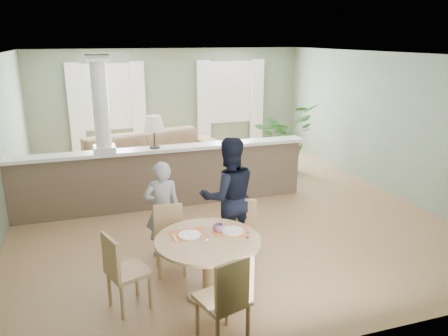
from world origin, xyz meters
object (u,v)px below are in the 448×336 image
object	(u,v)px
houseplant	(283,138)
child_person	(162,209)
chair_side	(122,269)
chair_far_boy	(169,236)
man_person	(229,197)
dining_table	(208,250)
sofa	(151,158)
chair_near	(227,297)
chair_far_man	(240,228)

from	to	relation	value
houseplant	child_person	size ratio (longest dim) A/B	1.13
chair_side	chair_far_boy	bearing A→B (deg)	-62.32
man_person	dining_table	bearing A→B (deg)	61.37
child_person	chair_far_boy	bearing A→B (deg)	94.88
houseplant	sofa	bearing A→B (deg)	175.24
sofa	dining_table	distance (m)	4.62
chair_near	man_person	world-z (taller)	man_person
chair_far_man	man_person	bearing A→B (deg)	142.39
chair_far_boy	chair_near	size ratio (longest dim) A/B	0.88
sofa	man_person	distance (m)	3.71
chair_far_boy	chair_side	world-z (taller)	chair_side
houseplant	child_person	world-z (taller)	houseplant
chair_far_man	sofa	bearing A→B (deg)	137.18
chair_far_boy	man_person	distance (m)	0.99
houseplant	dining_table	distance (m)	5.31
dining_table	chair_near	distance (m)	0.92
chair_far_man	man_person	size ratio (longest dim) A/B	0.52
chair_side	houseplant	bearing A→B (deg)	-62.13
sofa	chair_far_man	bearing A→B (deg)	-95.54
sofa	child_person	world-z (taller)	child_person
chair_far_boy	man_person	world-z (taller)	man_person
sofa	chair_side	bearing A→B (deg)	-116.92
dining_table	chair_side	bearing A→B (deg)	179.02
dining_table	chair_far_boy	world-z (taller)	chair_far_boy
sofa	chair_near	world-z (taller)	chair_near
chair_far_man	chair_side	size ratio (longest dim) A/B	0.94
houseplant	chair_side	xyz separation A→B (m)	(-4.00, -4.35, -0.26)
houseplant	chair_side	distance (m)	5.92
chair_far_man	houseplant	bearing A→B (deg)	95.76
houseplant	man_person	xyz separation A→B (m)	(-2.43, -3.40, 0.07)
sofa	dining_table	size ratio (longest dim) A/B	2.74
dining_table	chair_side	world-z (taller)	chair_side
houseplant	chair_far_man	bearing A→B (deg)	-122.63
dining_table	chair_far_man	world-z (taller)	chair_far_man
houseplant	chair_near	bearing A→B (deg)	-120.25
chair_near	chair_side	bearing A→B (deg)	-62.27
chair_far_boy	man_person	size ratio (longest dim) A/B	0.52
chair_far_boy	chair_side	xyz separation A→B (m)	(-0.67, -0.73, 0.03)
chair_far_boy	child_person	size ratio (longest dim) A/B	0.64
sofa	chair_far_man	size ratio (longest dim) A/B	3.83
child_person	man_person	size ratio (longest dim) A/B	0.81
dining_table	chair_far_man	distance (m)	0.95
chair_side	child_person	world-z (taller)	child_person
chair_far_man	man_person	distance (m)	0.47
houseplant	chair_near	xyz separation A→B (m)	(-3.08, -5.28, -0.22)
child_person	man_person	xyz separation A→B (m)	(0.90, -0.21, 0.16)
houseplant	chair_far_man	world-z (taller)	houseplant
sofa	chair_far_boy	distance (m)	3.89
chair_far_boy	chair_far_man	xyz separation A→B (m)	(0.96, -0.06, -0.00)
dining_table	chair_side	distance (m)	0.99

